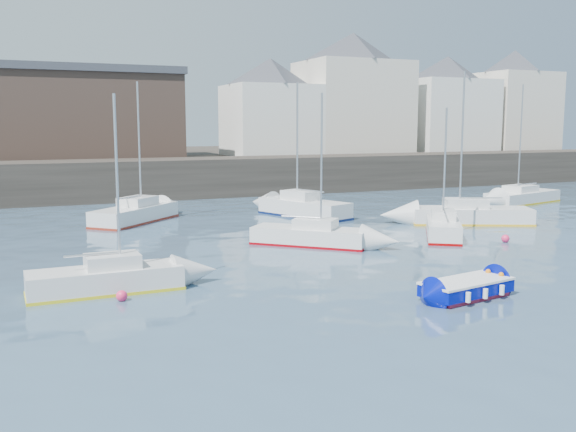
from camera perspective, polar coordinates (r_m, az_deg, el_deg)
name	(u,v)px	position (r m, az deg, el deg)	size (l,w,h in m)	color
water	(451,320)	(19.61, 14.25, -8.92)	(220.00, 220.00, 0.00)	#2D4760
quay_wall	(172,178)	(51.27, -10.28, 3.34)	(90.00, 5.00, 3.00)	#28231E
land_strip	(132,166)	(68.88, -13.72, 4.34)	(90.00, 32.00, 2.80)	#28231E
bldg_east_a	(353,93)	(65.04, 5.78, 10.85)	(13.36, 13.36, 11.80)	beige
bldg_east_b	(446,104)	(70.60, 13.91, 9.68)	(11.88, 11.88, 9.95)	white
bldg_east_c	(513,100)	(76.39, 19.38, 9.70)	(11.14, 11.14, 10.95)	beige
bldg_east_d	(271,106)	(60.66, -1.56, 9.73)	(11.14, 11.14, 8.95)	white
warehouse	(79,113)	(58.05, -18.10, 8.67)	(16.40, 10.40, 7.60)	#3D2D26
blue_dinghy	(466,288)	(22.03, 15.57, -6.16)	(3.42, 1.98, 0.61)	maroon
sailboat_a	(106,279)	(22.77, -15.84, -5.37)	(5.17, 1.75, 6.69)	silver
sailboat_b	(310,235)	(30.40, 2.01, -1.73)	(5.22, 5.09, 7.11)	silver
sailboat_c	(443,227)	(33.45, 13.62, -0.99)	(4.09, 4.98, 6.51)	silver
sailboat_d	(470,215)	(38.41, 15.89, 0.12)	(7.05, 4.87, 8.64)	silver
sailboat_f	(304,207)	(39.86, 1.41, 0.79)	(4.16, 6.63, 8.23)	silver
sailboat_g	(522,197)	(49.63, 20.11, 1.63)	(7.01, 3.79, 8.47)	silver
sailboat_h	(136,213)	(38.55, -13.40, 0.25)	(5.89, 5.91, 8.14)	silver
buoy_near	(122,301)	(21.65, -14.55, -7.31)	(0.37, 0.37, 0.37)	#FF2B63
buoy_mid	(505,242)	(32.94, 18.75, -2.21)	(0.39, 0.39, 0.39)	#FF2B63
buoy_far	(258,241)	(31.54, -2.71, -2.23)	(0.36, 0.36, 0.36)	#FF2B63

